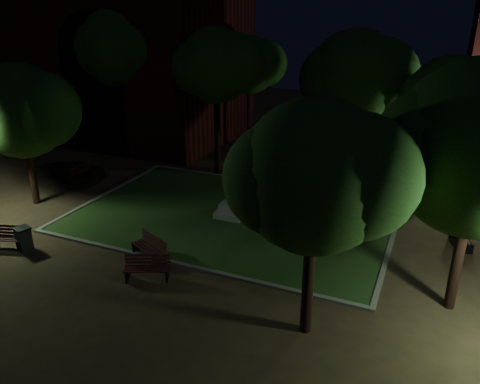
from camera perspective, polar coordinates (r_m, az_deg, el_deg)
The scene contains 22 objects.
ground at distance 21.63m, azimuth -3.19°, elevation -5.09°, with size 80.00×80.00×0.00m, color #473623.
lawn at distance 23.24m, azimuth -1.00°, elevation -2.97°, with size 15.00×10.00×0.08m, color #2C4D1E.
lawn_kerb at distance 23.23m, azimuth -1.00°, elevation -2.92°, with size 15.40×10.40×0.12m.
monument at distance 22.87m, azimuth -1.02°, elevation -0.88°, with size 1.40×1.40×3.20m.
building_main at distance 39.65m, azimuth -15.78°, elevation 17.54°, with size 20.00×12.00×15.00m.
tree_west at distance 25.69m, azimuth -24.99°, elevation 8.94°, with size 5.77×4.71×7.30m.
tree_north_wl at distance 27.79m, azimuth -2.78°, elevation 15.11°, with size 5.36×4.37×8.75m.
tree_north_er at distance 27.76m, azimuth 14.07°, elevation 13.35°, with size 6.58×5.37×8.69m.
tree_ne at distance 25.32m, azimuth 24.41°, elevation 10.31°, with size 5.13×4.19×7.66m.
tree_se at distance 13.32m, azimuth 9.48°, elevation 1.76°, with size 5.50×4.49×7.52m.
tree_nw at distance 33.49m, azimuth -13.74°, elevation 16.76°, with size 7.13×5.82×10.10m.
tree_far_north at distance 33.60m, azimuth 1.31°, elevation 15.23°, with size 4.90×4.00×7.96m.
lamppost_nw at distance 35.52m, azimuth -13.07°, elevation 9.89°, with size 1.18×0.28×3.92m.
lamppost_ne at distance 29.55m, azimuth 26.90°, elevation 5.78°, with size 1.18×0.28×3.94m.
bench_near_left at distance 19.70m, azimuth -10.90°, elevation -6.80°, with size 1.91×1.33×1.00m.
bench_near_right at distance 18.39m, azimuth -11.22°, elevation -9.13°, with size 1.82×1.26×0.95m.
bench_west_near at distance 22.53m, azimuth -26.46°, elevation -5.06°, with size 1.90×1.13×0.99m.
bench_left_side at distance 29.63m, azimuth -19.19°, elevation 2.23°, with size 0.67×1.82×0.99m.
bench_right_side at distance 22.55m, azimuth 25.27°, elevation -4.89°, with size 1.00×1.81×0.94m.
bench_far_side at distance 27.30m, azimuth 6.08°, elevation 1.64°, with size 1.75×1.00×0.91m.
trash_bin at distance 22.08m, azimuth -24.87°, elevation -5.15°, with size 0.76×0.76×1.03m.
bicycle at distance 30.51m, azimuth -19.05°, elevation 2.74°, with size 0.58×1.67×0.88m, color black.
Camera 1 is at (8.75, -17.21, 9.75)m, focal length 35.00 mm.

